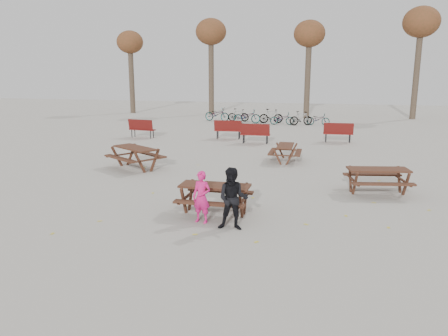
% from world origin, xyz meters
% --- Properties ---
extents(ground, '(80.00, 80.00, 0.00)m').
position_xyz_m(ground, '(0.00, 0.00, 0.00)').
color(ground, gray).
rests_on(ground, ground).
extents(main_picnic_table, '(1.80, 1.45, 0.78)m').
position_xyz_m(main_picnic_table, '(0.00, 0.00, 0.59)').
color(main_picnic_table, '#321A12').
rests_on(main_picnic_table, ground).
extents(food_tray, '(0.18, 0.11, 0.03)m').
position_xyz_m(food_tray, '(0.37, -0.15, 0.79)').
color(food_tray, silver).
rests_on(food_tray, main_picnic_table).
extents(bread_roll, '(0.14, 0.06, 0.05)m').
position_xyz_m(bread_roll, '(0.37, -0.15, 0.83)').
color(bread_roll, tan).
rests_on(bread_roll, food_tray).
extents(soda_bottle, '(0.07, 0.07, 0.17)m').
position_xyz_m(soda_bottle, '(-0.27, -0.10, 0.85)').
color(soda_bottle, silver).
rests_on(soda_bottle, main_picnic_table).
extents(child, '(0.52, 0.39, 1.28)m').
position_xyz_m(child, '(-0.15, -0.72, 0.64)').
color(child, '#DD1B73').
rests_on(child, ground).
extents(adult, '(0.77, 0.63, 1.48)m').
position_xyz_m(adult, '(0.70, -1.03, 0.74)').
color(adult, black).
rests_on(adult, ground).
extents(picnic_table_east, '(2.03, 1.76, 0.77)m').
position_xyz_m(picnic_table_east, '(4.30, 3.00, 0.38)').
color(picnic_table_east, '#321A12').
rests_on(picnic_table_east, ground).
extents(picnic_table_north, '(2.45, 2.34, 0.83)m').
position_xyz_m(picnic_table_north, '(-4.28, 4.45, 0.41)').
color(picnic_table_north, '#321A12').
rests_on(picnic_table_north, ground).
extents(picnic_table_far, '(1.30, 1.60, 0.68)m').
position_xyz_m(picnic_table_far, '(1.10, 7.13, 0.34)').
color(picnic_table_far, '#321A12').
rests_on(picnic_table_far, ground).
extents(park_bench_row, '(12.12, 1.89, 1.03)m').
position_xyz_m(park_bench_row, '(-1.84, 12.09, 0.52)').
color(park_bench_row, maroon).
rests_on(park_bench_row, ground).
extents(bicycle_row, '(9.09, 2.15, 1.01)m').
position_xyz_m(bicycle_row, '(-1.93, 20.07, 0.47)').
color(bicycle_row, black).
rests_on(bicycle_row, ground).
extents(tree_row, '(32.17, 3.52, 8.26)m').
position_xyz_m(tree_row, '(0.90, 25.15, 6.19)').
color(tree_row, '#382B21').
rests_on(tree_row, ground).
extents(fallen_leaves, '(11.00, 11.00, 0.01)m').
position_xyz_m(fallen_leaves, '(0.50, 2.50, 0.00)').
color(fallen_leaves, gold).
rests_on(fallen_leaves, ground).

